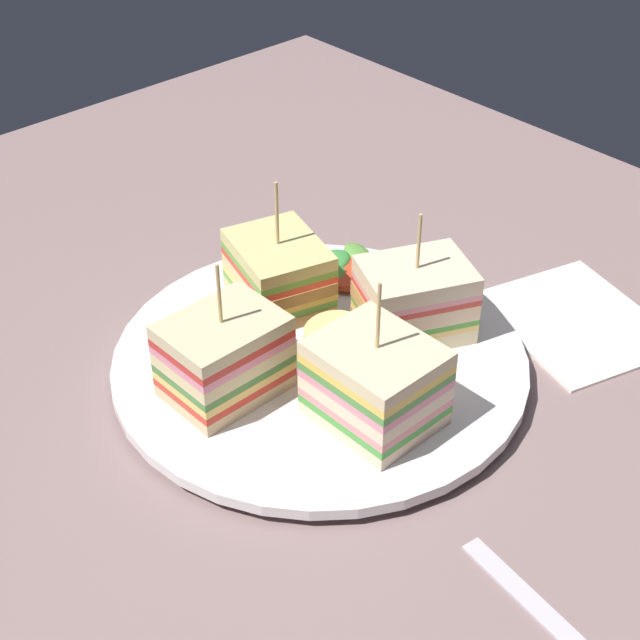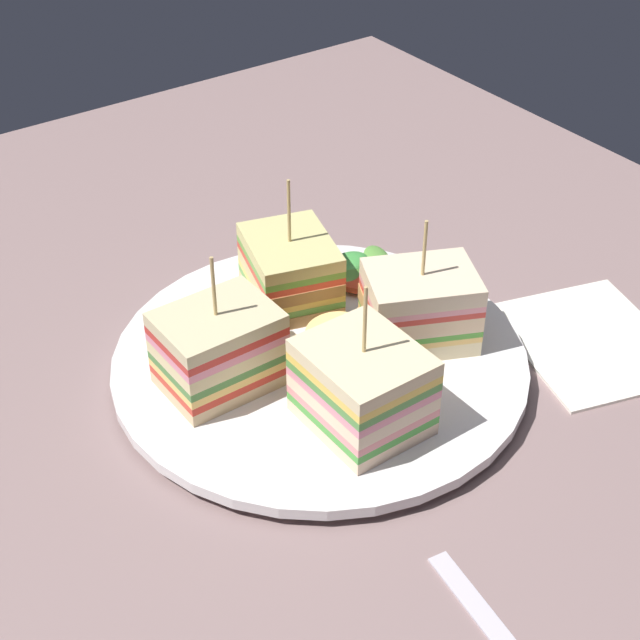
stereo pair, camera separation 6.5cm
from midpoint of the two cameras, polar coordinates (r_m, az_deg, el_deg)
The scene contains 9 objects.
ground_plane at distance 68.13cm, azimuth -2.73°, elevation -3.72°, with size 97.61×84.84×1.80cm, color gray.
plate at distance 66.99cm, azimuth -2.77°, elevation -2.56°, with size 28.44×28.44×1.45cm.
sandwich_wedge_0 at distance 67.25cm, azimuth 2.79°, elevation 1.08°, with size 8.16×9.08×9.48cm.
sandwich_wedge_1 at distance 70.55cm, azimuth -5.05°, elevation 2.67°, with size 8.77×7.69×9.84cm.
sandwich_wedge_2 at distance 62.71cm, azimuth -8.58°, elevation -2.24°, with size 5.68×7.51×9.81cm.
sandwich_wedge_3 at distance 59.97cm, azimuth 0.15°, elevation -3.82°, with size 7.50×6.35×10.28cm.
chip_pile at distance 66.65cm, azimuth -1.76°, elevation -1.15°, with size 6.03×6.21×2.02cm.
salad_garnish at distance 74.41cm, azimuth -1.22°, elevation 3.09°, with size 5.85×6.74×1.54cm.
napkin at distance 73.47cm, azimuth 12.35°, elevation -0.09°, with size 12.63×10.74×0.50cm, color white.
Camera 1 is at (-38.37, 35.20, 43.16)cm, focal length 54.69 mm.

